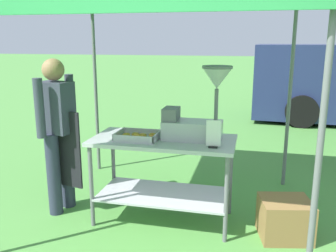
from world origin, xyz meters
The scene contains 7 objects.
ground_plane centered at (0.00, 6.00, 0.00)m, with size 70.00×70.00×0.00m, color #519342.
donut_cart centered at (-0.06, 1.01, 0.63)m, with size 1.39×0.67×0.85m.
donut_tray centered at (-0.30, 0.93, 0.88)m, with size 0.40×0.31×0.07m.
donut_fryer centered at (0.27, 1.05, 1.12)m, with size 0.64×0.28×0.70m.
menu_sign centered at (0.44, 0.81, 0.96)m, with size 0.13×0.05×0.25m.
vendor centered at (-1.17, 0.97, 0.90)m, with size 0.47×0.54×1.61m.
supply_crate centered at (1.11, 0.93, 0.18)m, with size 0.52×0.48×0.36m.
Camera 1 is at (0.77, -2.29, 1.78)m, focal length 38.81 mm.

